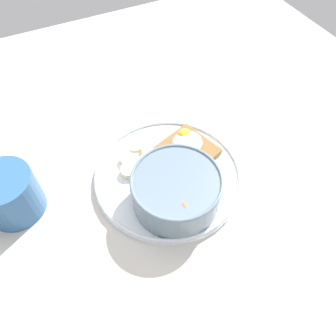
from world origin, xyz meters
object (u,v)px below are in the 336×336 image
Objects in this scene: banana_slice_right at (130,159)px; banana_slice_inner at (146,166)px; oatmeal_bowl at (176,190)px; poached_egg at (187,142)px; banana_slice_left at (150,156)px; coffee_mug at (8,195)px; banana_slice_back at (136,148)px; toast_slice at (187,151)px; banana_slice_front at (129,171)px.

banana_slice_inner reaches higher than banana_slice_right.
oatmeal_bowl is 10.67cm from poached_egg.
coffee_mug is at bearing -1.58° from banana_slice_left.
banana_slice_right is 3.57cm from banana_slice_inner.
banana_slice_back is 22.89cm from coffee_mug.
oatmeal_bowl is 3.16× the size of banana_slice_inner.
coffee_mug reaches higher than toast_slice.
oatmeal_bowl reaches higher than banana_slice_left.
banana_slice_inner is (1.68, 1.97, 0.10)cm from banana_slice_left.
banana_slice_front is at bearing 173.61° from coffee_mug.
banana_slice_back is 2.63cm from banana_slice_right.
oatmeal_bowl is 8.92cm from banana_slice_inner.
banana_slice_back is at bearing -29.66° from toast_slice.
banana_slice_inner is at bearing 49.59° from banana_slice_left.
oatmeal_bowl is 3.90× the size of banana_slice_left.
banana_slice_right is (10.23, -2.98, -0.07)cm from toast_slice.
banana_slice_right is at bearing -71.47° from oatmeal_bowl.
toast_slice is 3.19× the size of banana_slice_left.
oatmeal_bowl is at bearing 101.78° from banana_slice_inner.
banana_slice_right is (-1.01, -2.48, -0.08)cm from banana_slice_front.
banana_slice_right is at bearing -112.20° from banana_slice_front.
banana_slice_inner is (-3.05, 0.44, 0.08)cm from banana_slice_front.
poached_egg is 1.55× the size of banana_slice_right.
poached_egg reaches higher than banana_slice_front.
toast_slice is at bearing 150.34° from banana_slice_back.
banana_slice_right is at bearing -16.23° from toast_slice.
banana_slice_inner is (-2.04, 2.93, 0.16)cm from banana_slice_right.
poached_egg is 1.52× the size of banana_slice_back.
banana_slice_inner is at bearing 124.88° from banana_slice_right.
coffee_mug reaches higher than banana_slice_front.
banana_slice_left is at bearing -162.09° from banana_slice_front.
poached_egg is at bearing -179.12° from banana_slice_inner.
banana_slice_left is at bearing 123.00° from banana_slice_back.
poached_egg is (-0.01, -0.18, 2.34)cm from toast_slice.
coffee_mug is (22.73, -2.65, 2.45)cm from banana_slice_inner.
poached_egg reaches higher than banana_slice_inner.
toast_slice is 1.01× the size of coffee_mug.
banana_slice_back is at bearing -174.96° from coffee_mug.
coffee_mug is at bearing 0.78° from banana_slice_right.
banana_slice_back reaches higher than banana_slice_right.
toast_slice is 3.22× the size of banana_slice_back.
poached_egg is at bearing 175.34° from coffee_mug.
banana_slice_front is at bearing -2.51° from toast_slice.
banana_slice_inner is at bearing 90.67° from banana_slice_back.
poached_egg reaches higher than banana_slice_back.
banana_slice_right is (1.99, 1.72, -0.18)cm from banana_slice_back.
banana_slice_left is (-4.73, -1.53, -0.02)cm from banana_slice_front.
poached_egg is at bearing 164.70° from banana_slice_right.
banana_slice_left reaches higher than toast_slice.
banana_slice_front is (11.25, -0.32, -2.33)cm from poached_egg.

